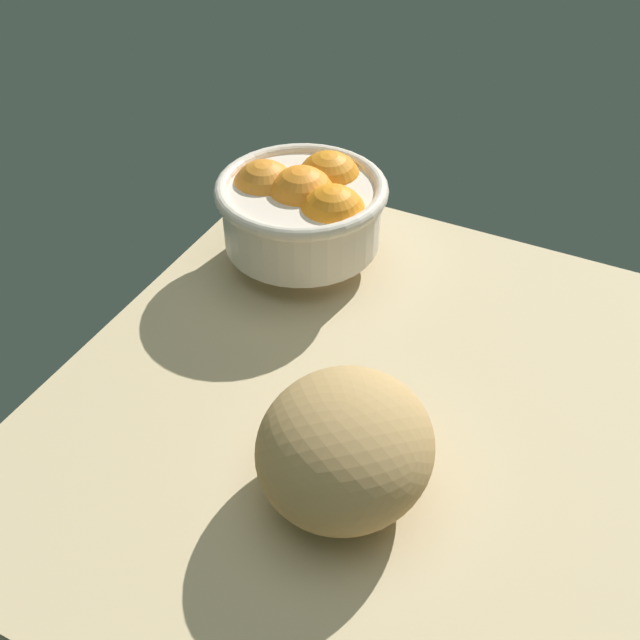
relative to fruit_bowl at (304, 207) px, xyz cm
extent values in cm
cube|color=#CCB286|center=(25.45, -18.79, -8.82)|extent=(78.56, 67.93, 3.00)
cylinder|color=beige|center=(-0.12, -0.31, -5.92)|extent=(8.15, 8.15, 2.80)
cylinder|color=beige|center=(-0.12, -0.31, -0.96)|extent=(18.27, 18.27, 7.12)
torus|color=beige|center=(-0.12, -0.31, 2.60)|extent=(19.87, 19.87, 1.60)
sphere|color=orange|center=(-4.85, -0.47, 0.78)|extent=(7.95, 7.95, 7.95)
sphere|color=orange|center=(4.60, -1.95, 0.80)|extent=(8.03, 8.03, 8.03)
sphere|color=orange|center=(0.97, 4.59, 0.80)|extent=(8.07, 8.07, 8.07)
sphere|color=orange|center=(-0.12, -0.31, 0.87)|extent=(8.42, 8.42, 8.42)
ellipsoid|color=tan|center=(18.89, -28.98, -1.74)|extent=(15.95, 17.16, 11.17)
camera|label=1|loc=(36.20, -68.46, 49.19)|focal=44.18mm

